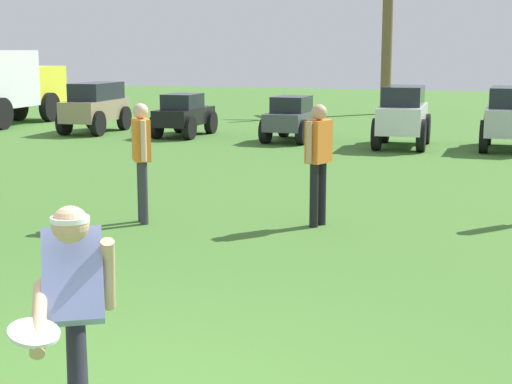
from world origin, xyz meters
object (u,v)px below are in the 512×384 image
object	(u,v)px
parked_car_slot_b	(184,114)
parked_car_slot_e	(510,117)
frisbee_thrower	(74,304)
parked_car_slot_a	(95,106)
palm_tree_far_left	(387,21)
teammate_near_sideline	(142,151)
teammate_midfield	(318,153)
frisbee_in_flight	(34,333)
parked_car_slot_d	(403,115)
parked_car_slot_c	(292,118)

from	to	relation	value
parked_car_slot_b	parked_car_slot_e	xyz separation A→B (m)	(8.07, -0.25, 0.18)
parked_car_slot_b	frisbee_thrower	bearing A→B (deg)	-68.67
parked_car_slot_a	palm_tree_far_left	xyz separation A→B (m)	(6.47, 8.67, 2.47)
parked_car_slot_e	parked_car_slot_a	bearing A→B (deg)	178.20
teammate_near_sideline	parked_car_slot_b	distance (m)	10.38
teammate_midfield	palm_tree_far_left	distance (m)	18.18
frisbee_in_flight	parked_car_slot_e	xyz separation A→B (m)	(2.17, 15.20, -0.05)
parked_car_slot_b	parked_car_slot_d	world-z (taller)	parked_car_slot_d
parked_car_slot_a	parked_car_slot_b	xyz separation A→B (m)	(2.64, -0.08, -0.16)
palm_tree_far_left	frisbee_thrower	bearing A→B (deg)	-85.13
parked_car_slot_c	teammate_near_sideline	bearing A→B (deg)	-85.92
frisbee_thrower	parked_car_slot_b	size ratio (longest dim) A/B	0.63
teammate_midfield	parked_car_slot_d	distance (m)	8.66
parked_car_slot_a	parked_car_slot_d	world-z (taller)	parked_car_slot_d
frisbee_in_flight	palm_tree_far_left	bearing A→B (deg)	94.90
frisbee_thrower	frisbee_in_flight	xyz separation A→B (m)	(0.06, -0.49, 0.00)
parked_car_slot_a	parked_car_slot_e	size ratio (longest dim) A/B	1.04
teammate_midfield	parked_car_slot_a	distance (m)	12.57
teammate_midfield	parked_car_slot_c	xyz separation A→B (m)	(-2.89, 9.03, -0.38)
parked_car_slot_d	frisbee_in_flight	bearing A→B (deg)	-89.31
frisbee_thrower	frisbee_in_flight	bearing A→B (deg)	-83.44
teammate_midfield	parked_car_slot_d	bearing A→B (deg)	90.93
frisbee_thrower	frisbee_in_flight	world-z (taller)	frisbee_thrower
teammate_near_sideline	parked_car_slot_d	bearing A→B (deg)	77.32
parked_car_slot_d	parked_car_slot_e	world-z (taller)	same
parked_car_slot_c	parked_car_slot_a	bearing A→B (deg)	177.75
parked_car_slot_d	palm_tree_far_left	distance (m)	9.78
frisbee_thrower	parked_car_slot_d	world-z (taller)	parked_car_slot_d
parked_car_slot_a	palm_tree_far_left	size ratio (longest dim) A/B	0.45
teammate_midfield	parked_car_slot_a	world-z (taller)	teammate_midfield
teammate_midfield	frisbee_in_flight	bearing A→B (deg)	-89.65
parked_car_slot_c	parked_car_slot_d	distance (m)	2.78
parked_car_slot_b	parked_car_slot_c	distance (m)	2.97
parked_car_slot_b	parked_car_slot_a	bearing A→B (deg)	178.16
parked_car_slot_a	parked_car_slot_c	world-z (taller)	parked_car_slot_a
parked_car_slot_c	parked_car_slot_d	world-z (taller)	parked_car_slot_d
frisbee_thrower	teammate_near_sideline	xyz separation A→B (m)	(-2.19, 5.25, 0.15)
frisbee_in_flight	parked_car_slot_b	distance (m)	16.54
teammate_midfield	parked_car_slot_c	size ratio (longest dim) A/B	0.71
parked_car_slot_a	parked_car_slot_b	world-z (taller)	parked_car_slot_a
parked_car_slot_b	teammate_midfield	bearing A→B (deg)	-57.41
frisbee_in_flight	palm_tree_far_left	xyz separation A→B (m)	(-2.08, 24.21, 2.40)
frisbee_in_flight	frisbee_thrower	bearing A→B (deg)	96.56
frisbee_thrower	frisbee_in_flight	size ratio (longest dim) A/B	3.95
parked_car_slot_e	teammate_near_sideline	bearing A→B (deg)	-115.02
frisbee_in_flight	teammate_near_sideline	distance (m)	6.16
frisbee_in_flight	teammate_midfield	distance (m)	6.28
parked_car_slot_c	palm_tree_far_left	size ratio (longest dim) A/B	0.41
teammate_near_sideline	parked_car_slot_c	distance (m)	9.61
frisbee_thrower	parked_car_slot_a	distance (m)	17.28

